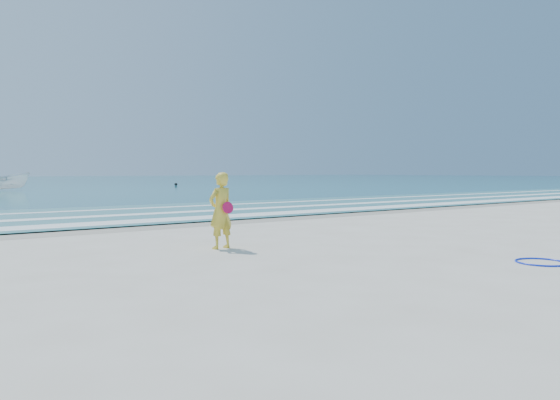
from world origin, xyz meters
TOP-DOWN VIEW (x-y plane):
  - ground at (0.00, 0.00)m, footprint 400.00×400.00m
  - wet_sand at (0.00, 9.00)m, footprint 400.00×2.40m
  - shallow at (0.00, 14.00)m, footprint 400.00×10.00m
  - foam_near at (0.00, 10.30)m, footprint 400.00×1.40m
  - foam_mid at (0.00, 13.20)m, footprint 400.00×0.90m
  - foam_far at (0.00, 16.50)m, footprint 400.00×0.60m
  - hoop at (1.52, -2.17)m, footprint 1.10×1.10m
  - boat at (1.05, 46.87)m, footprint 4.53×2.63m
  - buoy at (20.57, 51.97)m, footprint 0.36×0.36m
  - woman at (-2.38, 3.20)m, footprint 0.69×0.51m

SIDE VIEW (x-z plane):
  - ground at x=0.00m, z-range 0.00..0.00m
  - wet_sand at x=0.00m, z-range 0.00..0.00m
  - hoop at x=1.52m, z-range 0.00..0.03m
  - shallow at x=0.00m, z-range 0.04..0.05m
  - foam_near at x=0.00m, z-range 0.05..0.06m
  - foam_mid at x=0.00m, z-range 0.05..0.06m
  - foam_far at x=0.00m, z-range 0.05..0.06m
  - buoy at x=20.57m, z-range 0.04..0.40m
  - boat at x=1.05m, z-range 0.04..1.69m
  - woman at x=-2.38m, z-range 0.00..1.73m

